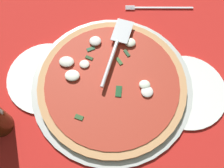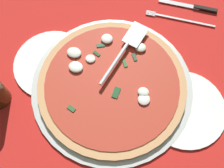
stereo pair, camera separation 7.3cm
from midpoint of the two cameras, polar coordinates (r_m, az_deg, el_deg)
name	(u,v)px [view 1 (the left image)]	position (r cm, az deg, el deg)	size (l,w,h in cm)	color
ground_plane	(116,94)	(74.43, -1.93, -2.40)	(94.23, 94.23, 0.80)	red
checker_pattern	(116,93)	(74.01, -1.94, -2.27)	(94.23, 94.23, 0.10)	silver
pizza_pan	(112,86)	(74.21, -2.79, -0.80)	(44.73, 44.73, 1.06)	#B3B8B5
dinner_plate_left	(46,78)	(78.42, -16.45, 0.99)	(22.14, 22.14, 1.00)	white
dinner_plate_right	(186,91)	(75.48, 12.99, -1.89)	(22.19, 22.19, 1.00)	white
pizza	(112,84)	(73.02, -2.92, -0.24)	(40.93, 40.93, 2.95)	tan
pizza_server	(115,48)	(75.28, -2.15, 7.34)	(7.03, 22.80, 1.00)	silver
place_setting_far	(163,1)	(91.48, 8.65, 16.97)	(22.17, 14.93, 1.40)	white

